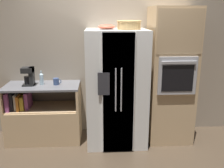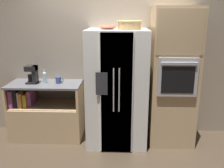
{
  "view_description": "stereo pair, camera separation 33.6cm",
  "coord_description": "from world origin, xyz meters",
  "px_view_note": "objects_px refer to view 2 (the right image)",
  "views": [
    {
      "loc": [
        -0.13,
        -3.6,
        1.98
      ],
      "look_at": [
        0.07,
        -0.03,
        0.97
      ],
      "focal_mm": 40.0,
      "sensor_mm": 36.0,
      "label": 1
    },
    {
      "loc": [
        0.21,
        -3.6,
        1.98
      ],
      "look_at": [
        0.07,
        -0.03,
        0.97
      ],
      "focal_mm": 40.0,
      "sensor_mm": 36.0,
      "label": 2
    }
  ],
  "objects_px": {
    "fruit_bowl": "(107,27)",
    "mug": "(59,80)",
    "coffee_maker": "(33,74)",
    "wall_oven": "(173,77)",
    "bottle_tall": "(45,77)",
    "wicker_basket": "(129,25)",
    "refrigerator": "(117,88)"
  },
  "relations": [
    {
      "from": "fruit_bowl",
      "to": "mug",
      "type": "distance_m",
      "value": 1.14
    },
    {
      "from": "wicker_basket",
      "to": "fruit_bowl",
      "type": "relative_size",
      "value": 1.39
    },
    {
      "from": "fruit_bowl",
      "to": "bottle_tall",
      "type": "distance_m",
      "value": 1.28
    },
    {
      "from": "wall_oven",
      "to": "bottle_tall",
      "type": "xyz_separation_m",
      "value": [
        -2.0,
        0.08,
        -0.03
      ]
    },
    {
      "from": "wicker_basket",
      "to": "fruit_bowl",
      "type": "bearing_deg",
      "value": 167.25
    },
    {
      "from": "fruit_bowl",
      "to": "mug",
      "type": "xyz_separation_m",
      "value": [
        -0.78,
        0.09,
        -0.83
      ]
    },
    {
      "from": "mug",
      "to": "refrigerator",
      "type": "bearing_deg",
      "value": -7.27
    },
    {
      "from": "refrigerator",
      "to": "wicker_basket",
      "type": "bearing_deg",
      "value": -13.78
    },
    {
      "from": "wall_oven",
      "to": "fruit_bowl",
      "type": "bearing_deg",
      "value": -178.19
    },
    {
      "from": "wicker_basket",
      "to": "coffee_maker",
      "type": "distance_m",
      "value": 1.69
    },
    {
      "from": "refrigerator",
      "to": "mug",
      "type": "height_order",
      "value": "refrigerator"
    },
    {
      "from": "wicker_basket",
      "to": "fruit_bowl",
      "type": "height_order",
      "value": "wicker_basket"
    },
    {
      "from": "refrigerator",
      "to": "mug",
      "type": "distance_m",
      "value": 0.94
    },
    {
      "from": "refrigerator",
      "to": "coffee_maker",
      "type": "height_order",
      "value": "refrigerator"
    },
    {
      "from": "bottle_tall",
      "to": "mug",
      "type": "bearing_deg",
      "value": -4.7
    },
    {
      "from": "fruit_bowl",
      "to": "bottle_tall",
      "type": "bearing_deg",
      "value": 173.94
    },
    {
      "from": "fruit_bowl",
      "to": "bottle_tall",
      "type": "height_order",
      "value": "fruit_bowl"
    },
    {
      "from": "bottle_tall",
      "to": "mug",
      "type": "height_order",
      "value": "bottle_tall"
    },
    {
      "from": "refrigerator",
      "to": "bottle_tall",
      "type": "relative_size",
      "value": 7.96
    },
    {
      "from": "mug",
      "to": "coffee_maker",
      "type": "relative_size",
      "value": 0.45
    },
    {
      "from": "wall_oven",
      "to": "coffee_maker",
      "type": "relative_size",
      "value": 7.39
    },
    {
      "from": "bottle_tall",
      "to": "wicker_basket",
      "type": "bearing_deg",
      "value": -7.7
    },
    {
      "from": "wicker_basket",
      "to": "wall_oven",
      "type": "bearing_deg",
      "value": 8.74
    },
    {
      "from": "wall_oven",
      "to": "wicker_basket",
      "type": "distance_m",
      "value": 1.04
    },
    {
      "from": "wall_oven",
      "to": "coffee_maker",
      "type": "bearing_deg",
      "value": 178.77
    },
    {
      "from": "coffee_maker",
      "to": "wicker_basket",
      "type": "bearing_deg",
      "value": -5.72
    },
    {
      "from": "refrigerator",
      "to": "mug",
      "type": "xyz_separation_m",
      "value": [
        -0.93,
        0.12,
        0.09
      ]
    },
    {
      "from": "wicker_basket",
      "to": "refrigerator",
      "type": "bearing_deg",
      "value": 166.22
    },
    {
      "from": "wall_oven",
      "to": "mug",
      "type": "height_order",
      "value": "wall_oven"
    },
    {
      "from": "fruit_bowl",
      "to": "bottle_tall",
      "type": "xyz_separation_m",
      "value": [
        -1.01,
        0.11,
        -0.79
      ]
    },
    {
      "from": "coffee_maker",
      "to": "wall_oven",
      "type": "bearing_deg",
      "value": -1.23
    },
    {
      "from": "wall_oven",
      "to": "wicker_basket",
      "type": "relative_size",
      "value": 5.97
    }
  ]
}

